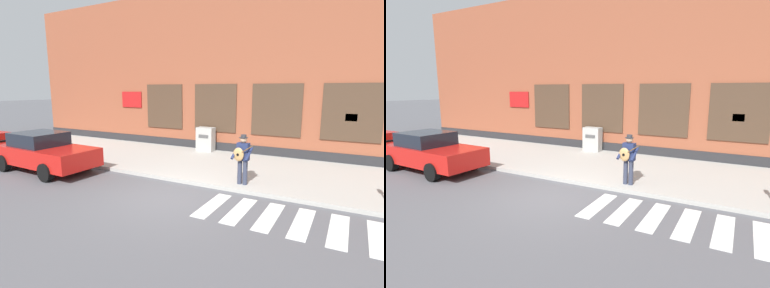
{
  "view_description": "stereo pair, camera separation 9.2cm",
  "coord_description": "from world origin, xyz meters",
  "views": [
    {
      "loc": [
        4.66,
        -7.09,
        3.21
      ],
      "look_at": [
        -0.15,
        1.74,
        1.36
      ],
      "focal_mm": 28.0,
      "sensor_mm": 36.0,
      "label": 1
    },
    {
      "loc": [
        4.74,
        -7.05,
        3.21
      ],
      "look_at": [
        -0.15,
        1.74,
        1.36
      ],
      "focal_mm": 28.0,
      "sensor_mm": 36.0,
      "label": 2
    }
  ],
  "objects": [
    {
      "name": "crosswalk",
      "position": [
        3.76,
        0.14,
        0.01
      ],
      "size": [
        5.2,
        1.9,
        0.01
      ],
      "color": "silver",
      "rests_on": "ground"
    },
    {
      "name": "ground_plane",
      "position": [
        0.0,
        0.0,
        0.0
      ],
      "size": [
        160.0,
        160.0,
        0.0
      ],
      "primitive_type": "plane",
      "color": "#56565B"
    },
    {
      "name": "busker",
      "position": [
        1.59,
        1.92,
        1.07
      ],
      "size": [
        0.71,
        0.56,
        1.64
      ],
      "color": "#33384C",
      "rests_on": "sidewalk"
    },
    {
      "name": "sidewalk",
      "position": [
        0.0,
        4.06,
        0.07
      ],
      "size": [
        28.0,
        5.23,
        0.14
      ],
      "color": "#ADAAA3",
      "rests_on": "ground"
    },
    {
      "name": "red_car",
      "position": [
        -6.04,
        0.25,
        0.77
      ],
      "size": [
        4.66,
        2.09,
        1.53
      ],
      "color": "red",
      "rests_on": "ground"
    },
    {
      "name": "utility_box",
      "position": [
        -1.82,
        6.22,
        0.73
      ],
      "size": [
        0.86,
        0.54,
        1.19
      ],
      "color": "#ADADA8",
      "rests_on": "sidewalk"
    },
    {
      "name": "building_backdrop",
      "position": [
        -0.0,
        8.67,
        4.04
      ],
      "size": [
        28.0,
        4.06,
        8.1
      ],
      "color": "brown",
      "rests_on": "ground"
    }
  ]
}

